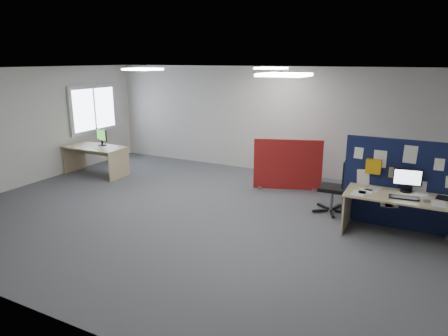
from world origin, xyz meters
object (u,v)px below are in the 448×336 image
at_px(second_desk, 97,153).
at_px(monitor_main, 408,179).
at_px(red_divider, 288,165).
at_px(main_desk, 405,205).
at_px(office_chair, 339,182).
at_px(navy_divider, 400,185).
at_px(monitor_second, 102,137).

bearing_deg(second_desk, monitor_main, -2.68).
bearing_deg(red_divider, monitor_main, -47.72).
bearing_deg(red_divider, main_desk, -50.93).
bearing_deg(red_divider, office_chair, -55.17).
bearing_deg(second_desk, office_chair, 0.56).
relative_size(red_divider, office_chair, 1.34).
height_order(navy_divider, red_divider, navy_divider).
distance_m(monitor_main, office_chair, 1.28).
bearing_deg(monitor_second, main_desk, 12.98).
height_order(navy_divider, main_desk, navy_divider).
bearing_deg(main_desk, monitor_main, 93.62).
xyz_separation_m(second_desk, office_chair, (6.07, 0.06, 0.07)).
height_order(navy_divider, second_desk, navy_divider).
xyz_separation_m(navy_divider, monitor_main, (0.10, -0.16, 0.16)).
relative_size(navy_divider, second_desk, 1.21).
distance_m(navy_divider, main_desk, 0.44).
xyz_separation_m(main_desk, second_desk, (-7.26, 0.54, -0.01)).
distance_m(main_desk, monitor_main, 0.43).
relative_size(second_desk, monitor_second, 3.48).
xyz_separation_m(monitor_main, monitor_second, (-7.17, 0.48, 0.01)).
xyz_separation_m(main_desk, red_divider, (-2.52, 1.57, -0.00)).
xyz_separation_m(main_desk, office_chair, (-1.19, 0.60, 0.05)).
height_order(second_desk, office_chair, office_chair).
distance_m(red_divider, monitor_second, 4.77).
bearing_deg(monitor_second, red_divider, 29.15).
xyz_separation_m(monitor_main, second_desk, (-7.25, 0.34, -0.40)).
relative_size(navy_divider, main_desk, 1.02).
bearing_deg(office_chair, main_desk, -28.12).
relative_size(monitor_main, second_desk, 0.29).
height_order(red_divider, office_chair, red_divider).
distance_m(second_desk, office_chair, 6.07).
bearing_deg(second_desk, navy_divider, -1.47).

